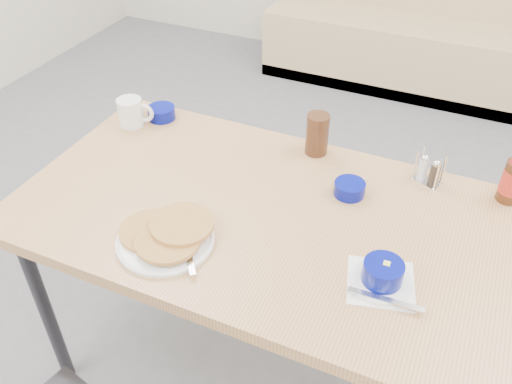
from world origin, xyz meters
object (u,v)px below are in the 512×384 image
at_px(butter_bowl, 350,189).
at_px(condiment_caddy, 428,172).
at_px(grits_setting, 382,275).
at_px(creamer_bowl, 161,113).
at_px(amber_tumbler, 317,134).
at_px(pancake_plate, 166,236).
at_px(booth_bench, 413,32).
at_px(coffee_mug, 132,112).
at_px(dining_table, 259,225).

relative_size(butter_bowl, condiment_caddy, 0.89).
distance_m(grits_setting, condiment_caddy, 0.46).
distance_m(creamer_bowl, condiment_caddy, 0.93).
bearing_deg(amber_tumbler, pancake_plate, -111.60).
relative_size(pancake_plate, amber_tumbler, 1.98).
xyz_separation_m(booth_bench, creamer_bowl, (-0.52, -2.22, 0.43)).
distance_m(coffee_mug, condiment_caddy, 1.01).
bearing_deg(grits_setting, booth_bench, 98.21).
relative_size(coffee_mug, amber_tumbler, 0.91).
relative_size(dining_table, amber_tumbler, 10.18).
relative_size(creamer_bowl, butter_bowl, 1.06).
relative_size(booth_bench, dining_table, 1.36).
bearing_deg(grits_setting, creamer_bowl, 153.44).
bearing_deg(pancake_plate, amber_tumbler, 68.40).
height_order(grits_setting, condiment_caddy, condiment_caddy).
bearing_deg(condiment_caddy, butter_bowl, -121.04).
bearing_deg(pancake_plate, booth_bench, 86.44).
bearing_deg(booth_bench, grits_setting, -81.79).
bearing_deg(dining_table, coffee_mug, 157.94).
relative_size(booth_bench, pancake_plate, 6.99).
relative_size(pancake_plate, grits_setting, 1.27).
bearing_deg(amber_tumbler, condiment_caddy, -1.98).
distance_m(pancake_plate, butter_bowl, 0.55).
relative_size(coffee_mug, condiment_caddy, 1.21).
distance_m(coffee_mug, grits_setting, 1.05).
distance_m(pancake_plate, coffee_mug, 0.62).
xyz_separation_m(coffee_mug, amber_tumbler, (0.64, 0.10, 0.02)).
distance_m(booth_bench, grits_setting, 2.73).
relative_size(pancake_plate, condiment_caddy, 2.63).
bearing_deg(condiment_caddy, dining_table, -120.86).
height_order(pancake_plate, condiment_caddy, condiment_caddy).
relative_size(pancake_plate, creamer_bowl, 2.79).
bearing_deg(coffee_mug, grits_setting, -21.02).
height_order(coffee_mug, butter_bowl, coffee_mug).
bearing_deg(amber_tumbler, booth_bench, 91.33).
height_order(coffee_mug, grits_setting, coffee_mug).
xyz_separation_m(pancake_plate, butter_bowl, (0.38, 0.39, 0.00)).
distance_m(dining_table, coffee_mug, 0.65).
distance_m(booth_bench, dining_table, 2.56).
xyz_separation_m(grits_setting, creamer_bowl, (-0.91, 0.45, -0.01)).
bearing_deg(booth_bench, dining_table, -90.00).
xyz_separation_m(grits_setting, condiment_caddy, (0.03, 0.46, 0.01)).
bearing_deg(amber_tumbler, grits_setting, -54.92).
distance_m(booth_bench, amber_tumbler, 2.25).
bearing_deg(dining_table, grits_setting, -19.41).
bearing_deg(dining_table, butter_bowl, 38.78).
bearing_deg(grits_setting, amber_tumbler, 125.08).
distance_m(grits_setting, creamer_bowl, 1.02).
xyz_separation_m(butter_bowl, amber_tumbler, (-0.16, 0.17, 0.05)).
height_order(pancake_plate, grits_setting, grits_setting).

